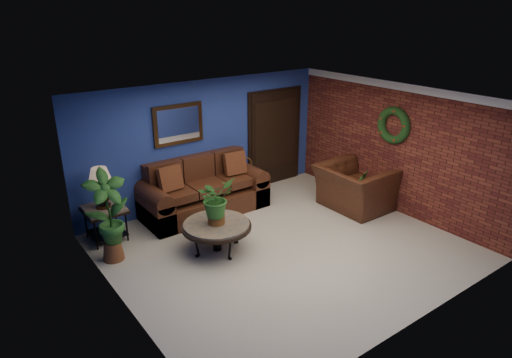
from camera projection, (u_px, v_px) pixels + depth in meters
floor at (284, 247)px, 7.72m from camera, size 5.50×5.50×0.00m
wall_back at (206, 142)px, 9.15m from camera, size 5.50×0.04×2.50m
wall_left at (118, 225)px, 5.75m from camera, size 0.04×5.00×2.50m
wall_right_brick at (395, 148)px, 8.78m from camera, size 0.04×5.00×2.50m
ceiling at (287, 101)px, 6.82m from camera, size 5.50×5.00×0.02m
crown_molding at (401, 87)px, 8.34m from camera, size 0.03×5.00×0.14m
wall_mirror at (178, 124)px, 8.62m from camera, size 1.02×0.06×0.77m
closet_door at (275, 138)px, 10.16m from camera, size 1.44×0.06×2.18m
wreath at (394, 125)px, 8.63m from camera, size 0.16×0.72×0.72m
sofa at (202, 194)px, 8.96m from camera, size 2.44×1.05×1.10m
coffee_table at (217, 226)px, 7.49m from camera, size 1.15×1.15×0.49m
end_table at (105, 215)px, 7.82m from camera, size 0.67×0.67×0.61m
table_lamp at (101, 183)px, 7.61m from camera, size 0.41×0.41×0.68m
side_chair at (249, 175)px, 9.57m from camera, size 0.39×0.39×0.85m
armchair at (354, 188)px, 9.06m from camera, size 1.18×1.35×0.87m
coffee_plant at (216, 199)px, 7.31m from camera, size 0.69×0.63×0.78m
floor_plant at (360, 187)px, 9.21m from camera, size 0.39×0.34×0.75m
tall_plant at (108, 213)px, 7.07m from camera, size 0.68×0.47×1.52m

